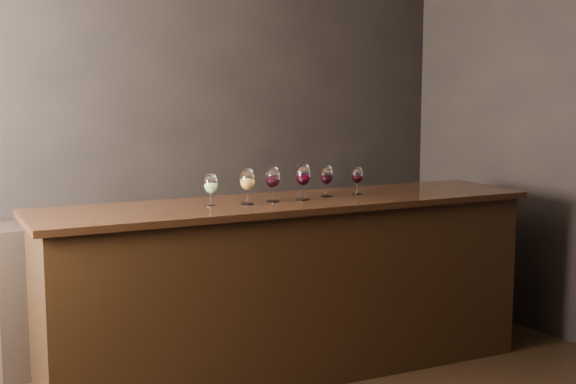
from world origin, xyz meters
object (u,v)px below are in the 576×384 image
back_bar_shelf (188,277)px  glass_red_d (357,176)px  glass_amber (247,181)px  glass_red_b (303,176)px  bar_counter (289,291)px  glass_red_a (273,178)px  glass_white (211,185)px  glass_red_c (327,176)px

back_bar_shelf → glass_red_d: (0.79, -0.88, 0.74)m
back_bar_shelf → glass_red_d: glass_red_d is taller
glass_amber → glass_red_b: glass_red_b is taller
bar_counter → glass_red_a: 0.72m
glass_white → glass_red_b: glass_red_b is taller
glass_red_a → glass_red_c: (0.40, 0.01, -0.01)m
bar_counter → glass_red_a: bearing=-174.5°
glass_red_a → glass_red_b: size_ratio=0.96×
back_bar_shelf → glass_red_a: 1.17m
bar_counter → glass_red_c: (0.29, 0.01, 0.70)m
glass_white → glass_red_c: glass_red_c is taller
glass_white → glass_red_a: bearing=-5.7°
glass_red_d → glass_red_c: bearing=173.9°
bar_counter → glass_red_b: size_ratio=13.91×
back_bar_shelf → glass_red_c: glass_red_c is taller
glass_white → glass_red_b: 0.60m
back_bar_shelf → glass_red_b: bearing=-67.8°
back_bar_shelf → glass_white: (-0.22, -0.83, 0.75)m
glass_red_a → bar_counter: bearing=-0.3°
glass_red_a → glass_red_b: glass_red_b is taller
glass_red_c → glass_white: bearing=178.1°
glass_white → glass_red_c: size_ratio=0.98×
glass_red_a → glass_red_b: bearing=-9.0°
bar_counter → glass_red_c: 0.75m
back_bar_shelf → glass_red_c: (0.57, -0.86, 0.75)m
glass_red_b → glass_red_d: bearing=2.8°
bar_counter → glass_red_a: glass_red_a is taller
glass_red_d → bar_counter: bearing=178.9°
glass_amber → glass_red_c: size_ratio=1.10×
glass_red_a → glass_red_b: (0.20, -0.03, 0.01)m
glass_red_b → glass_red_c: bearing=12.3°
glass_red_c → bar_counter: bearing=-177.2°
back_bar_shelf → glass_red_c: bearing=-56.3°
glass_amber → glass_red_c: glass_amber is taller
glass_amber → glass_red_c: (0.58, 0.02, -0.01)m
bar_counter → glass_red_d: 0.85m
glass_white → glass_red_d: 1.02m
glass_red_d → glass_red_a: bearing=179.1°
glass_white → glass_red_b: bearing=-6.8°
bar_counter → glass_amber: (-0.29, -0.01, 0.71)m
bar_counter → glass_red_d: bearing=4.7°
glass_white → glass_red_d: glass_white is taller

